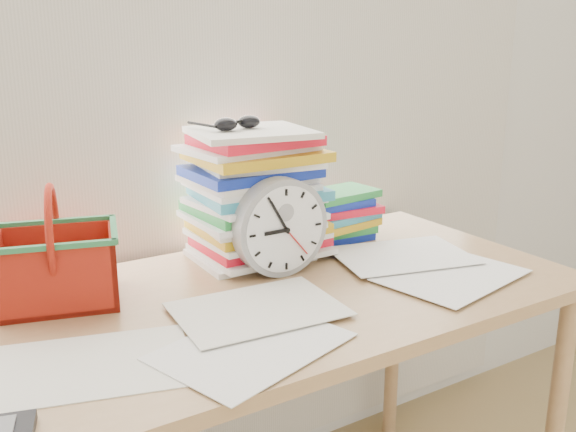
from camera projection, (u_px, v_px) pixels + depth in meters
curtain at (184, 30)px, 1.55m from camera, size 2.40×0.01×2.50m
desk at (265, 324)px, 1.41m from camera, size 1.40×0.70×0.75m
paper_stack at (255, 195)px, 1.57m from camera, size 0.33×0.28×0.32m
clock at (280, 227)px, 1.46m from camera, size 0.23×0.05×0.23m
sunglasses at (238, 123)px, 1.50m from camera, size 0.16×0.15×0.03m
book_stack at (334, 215)px, 1.74m from camera, size 0.24×0.19×0.14m
basket at (55, 246)px, 1.30m from camera, size 0.29×0.25×0.25m
scattered_papers at (264, 290)px, 1.39m from camera, size 1.26×0.42×0.02m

